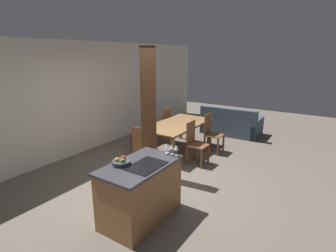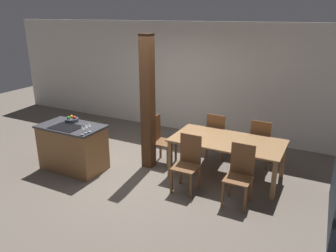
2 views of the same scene
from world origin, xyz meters
The scene contains 14 objects.
ground_plane centered at (0.00, 0.00, 0.00)m, with size 16.00×16.00×0.00m, color #665B51.
wall_back centered at (0.00, 2.59, 1.35)m, with size 11.20×0.08×2.70m.
kitchen_island centered at (-1.12, -0.44, 0.44)m, with size 1.23×0.72×0.89m.
fruit_bowl centered at (-1.28, -0.25, 0.93)m, with size 0.26×0.26×0.11m.
wine_glass_near centered at (-0.58, -0.73, 1.02)m, with size 0.07×0.07×0.16m.
wine_glass_middle centered at (-0.58, -0.64, 1.02)m, with size 0.07×0.07×0.16m.
wine_glass_far centered at (-0.58, -0.56, 1.02)m, with size 0.07×0.07×0.16m.
dining_table centered at (1.60, 0.58, 0.65)m, with size 1.98×1.02×0.73m.
dining_chair_near_left centered at (1.16, -0.15, 0.50)m, with size 0.40×0.40×0.96m.
dining_chair_near_right centered at (2.05, -0.15, 0.50)m, with size 0.40×0.40×0.96m.
dining_chair_far_left centered at (1.16, 1.31, 0.50)m, with size 0.40×0.40×0.96m.
dining_chair_far_right centered at (2.05, 1.31, 0.50)m, with size 0.40×0.40×0.96m.
dining_chair_head_end centered at (0.23, 0.58, 0.50)m, with size 0.40×0.40×0.96m.
timber_post centered at (0.11, 0.32, 1.27)m, with size 0.21×0.21×2.54m.
Camera 2 is at (3.17, -4.74, 2.88)m, focal length 35.00 mm.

